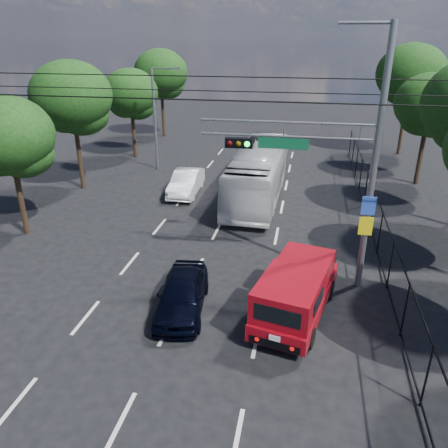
% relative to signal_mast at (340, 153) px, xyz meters
% --- Properties ---
extents(ground, '(120.00, 120.00, 0.00)m').
position_rel_signal_mast_xyz_m(ground, '(-5.28, -7.99, -5.24)').
color(ground, black).
rests_on(ground, ground).
extents(lane_markings, '(6.12, 38.00, 0.01)m').
position_rel_signal_mast_xyz_m(lane_markings, '(-5.28, 6.01, -5.24)').
color(lane_markings, beige).
rests_on(lane_markings, ground).
extents(signal_mast, '(6.43, 0.39, 9.50)m').
position_rel_signal_mast_xyz_m(signal_mast, '(0.00, 0.00, 0.00)').
color(signal_mast, slate).
rests_on(signal_mast, ground).
extents(streetlight_left, '(2.09, 0.22, 7.08)m').
position_rel_signal_mast_xyz_m(streetlight_left, '(-11.62, 14.01, -1.30)').
color(streetlight_left, slate).
rests_on(streetlight_left, ground).
extents(utility_wires, '(22.00, 5.04, 0.74)m').
position_rel_signal_mast_xyz_m(utility_wires, '(-5.28, 0.84, 1.99)').
color(utility_wires, black).
rests_on(utility_wires, ground).
extents(fence_right, '(0.06, 34.03, 2.00)m').
position_rel_signal_mast_xyz_m(fence_right, '(2.32, 4.18, -4.21)').
color(fence_right, black).
rests_on(fence_right, ground).
extents(tree_right_d, '(4.32, 4.32, 7.02)m').
position_rel_signal_mast_xyz_m(tree_right_d, '(6.13, 14.03, -0.39)').
color(tree_right_d, black).
rests_on(tree_right_d, ground).
extents(tree_right_e, '(5.28, 5.28, 8.58)m').
position_rel_signal_mast_xyz_m(tree_right_e, '(6.33, 22.03, 0.69)').
color(tree_right_e, black).
rests_on(tree_right_e, ground).
extents(tree_left_b, '(4.08, 4.08, 6.63)m').
position_rel_signal_mast_xyz_m(tree_left_b, '(-14.47, 2.03, -0.66)').
color(tree_left_b, black).
rests_on(tree_left_b, ground).
extents(tree_left_c, '(4.80, 4.80, 7.80)m').
position_rel_signal_mast_xyz_m(tree_left_c, '(-15.07, 9.03, 0.15)').
color(tree_left_c, black).
rests_on(tree_left_c, ground).
extents(tree_left_d, '(4.20, 4.20, 6.83)m').
position_rel_signal_mast_xyz_m(tree_left_d, '(-14.67, 17.03, -0.52)').
color(tree_left_d, black).
rests_on(tree_left_d, ground).
extents(tree_left_e, '(4.92, 4.92, 7.99)m').
position_rel_signal_mast_xyz_m(tree_left_e, '(-14.87, 25.03, 0.29)').
color(tree_left_e, black).
rests_on(tree_left_e, ground).
extents(red_pickup, '(2.96, 5.49, 1.94)m').
position_rel_signal_mast_xyz_m(red_pickup, '(-1.13, -2.50, -4.21)').
color(red_pickup, black).
rests_on(red_pickup, ground).
extents(navy_hatchback, '(2.08, 4.17, 1.36)m').
position_rel_signal_mast_xyz_m(navy_hatchback, '(-5.08, -2.90, -4.56)').
color(navy_hatchback, black).
rests_on(navy_hatchback, ground).
extents(white_bus, '(2.80, 11.08, 3.07)m').
position_rel_signal_mast_xyz_m(white_bus, '(-3.85, 9.52, -3.71)').
color(white_bus, silver).
rests_on(white_bus, ground).
extents(white_van, '(1.68, 4.39, 1.43)m').
position_rel_signal_mast_xyz_m(white_van, '(-8.28, 9.22, -4.53)').
color(white_van, white).
rests_on(white_van, ground).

